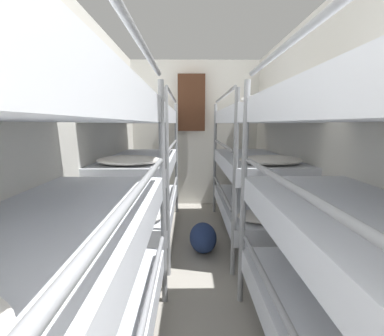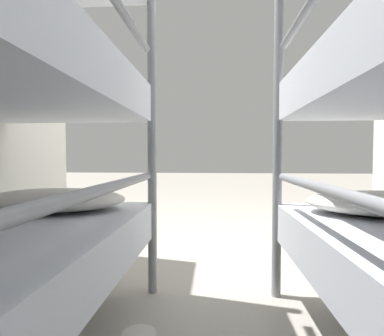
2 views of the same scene
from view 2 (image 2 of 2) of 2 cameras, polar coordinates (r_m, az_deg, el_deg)
ground_plane at (r=2.13m, az=4.23°, el=-16.26°), size 20.00×20.00×0.00m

